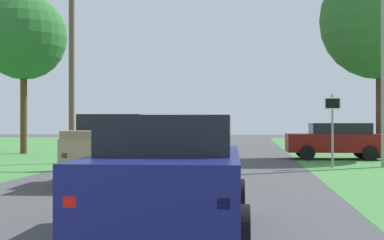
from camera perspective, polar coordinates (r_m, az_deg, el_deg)
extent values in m
plane|color=#424244|center=(13.85, -4.32, -7.37)|extent=(120.00, 120.00, 0.00)
cube|color=navy|center=(8.28, -2.22, -6.54)|extent=(2.18, 4.84, 0.91)
cube|color=black|center=(8.47, -2.03, -1.44)|extent=(1.88, 3.02, 0.55)
cube|color=red|center=(6.14, -12.62, -8.32)|extent=(0.14, 0.06, 0.12)
cube|color=red|center=(5.88, 3.32, -8.69)|extent=(0.14, 0.06, 0.12)
cylinder|color=black|center=(9.95, -7.13, -8.10)|extent=(0.27, 0.73, 0.72)
cylinder|color=black|center=(9.76, 4.80, -8.26)|extent=(0.27, 0.73, 0.72)
cylinder|color=black|center=(7.11, -11.96, -11.29)|extent=(0.27, 0.73, 0.72)
cylinder|color=black|center=(6.83, 5.02, -11.74)|extent=(0.27, 0.73, 0.72)
cube|color=tan|center=(15.97, -7.97, -3.35)|extent=(2.16, 4.93, 0.90)
cube|color=black|center=(15.71, -8.14, -0.59)|extent=(1.79, 1.92, 0.64)
cube|color=#8F7D56|center=(14.48, -9.14, -1.49)|extent=(1.92, 1.92, 0.20)
cube|color=red|center=(13.84, -13.16, -3.64)|extent=(0.14, 0.07, 0.12)
cube|color=red|center=(13.47, -6.65, -3.74)|extent=(0.14, 0.07, 0.12)
cylinder|color=black|center=(17.67, -10.10, -4.51)|extent=(0.27, 0.81, 0.80)
cylinder|color=black|center=(17.32, -3.84, -4.60)|extent=(0.27, 0.81, 0.80)
cylinder|color=black|center=(14.77, -12.82, -5.35)|extent=(0.27, 0.81, 0.80)
cylinder|color=black|center=(14.36, -5.35, -5.51)|extent=(0.27, 0.81, 0.80)
cylinder|color=brown|center=(23.61, -12.46, 6.47)|extent=(0.24, 0.24, 8.94)
cylinder|color=gray|center=(21.04, 14.46, -1.13)|extent=(0.08, 0.08, 2.77)
cube|color=white|center=(21.02, 14.47, 1.69)|extent=(0.60, 0.03, 0.44)
cube|color=black|center=(21.01, 14.47, 1.69)|extent=(0.52, 0.01, 0.36)
cylinder|color=#4C351E|center=(27.46, 19.02, 0.87)|extent=(0.36, 0.36, 4.48)
sphere|color=#31662C|center=(27.89, 19.01, 9.87)|extent=(5.67, 5.67, 5.67)
cube|color=maroon|center=(26.16, 14.69, -2.33)|extent=(4.47, 1.99, 0.83)
cube|color=black|center=(26.18, 15.17, -0.86)|extent=(2.69, 1.73, 0.50)
cube|color=red|center=(26.65, 9.77, -2.20)|extent=(0.06, 0.14, 0.12)
cube|color=red|center=(25.10, 10.07, -2.32)|extent=(0.06, 0.14, 0.12)
cylinder|color=black|center=(27.37, 17.20, -3.10)|extent=(0.68, 0.24, 0.68)
cylinder|color=black|center=(25.52, 18.10, -3.31)|extent=(0.68, 0.24, 0.68)
cylinder|color=black|center=(26.92, 11.46, -3.15)|extent=(0.68, 0.24, 0.68)
cylinder|color=black|center=(25.04, 11.96, -3.38)|extent=(0.68, 0.24, 0.68)
cylinder|color=#4C351E|center=(31.06, -17.17, 0.88)|extent=(0.36, 0.36, 4.62)
sphere|color=#28642A|center=(31.40, -17.16, 8.29)|extent=(4.65, 4.65, 4.65)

